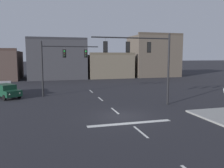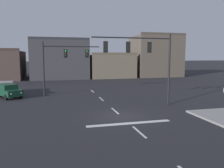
{
  "view_description": "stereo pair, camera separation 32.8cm",
  "coord_description": "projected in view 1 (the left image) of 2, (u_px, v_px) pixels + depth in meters",
  "views": [
    {
      "loc": [
        -5.68,
        -17.5,
        4.93
      ],
      "look_at": [
        -0.27,
        2.05,
        2.45
      ],
      "focal_mm": 36.93,
      "sensor_mm": 36.0,
      "label": 1
    },
    {
      "loc": [
        -5.36,
        -17.58,
        4.93
      ],
      "look_at": [
        -0.27,
        2.05,
        2.45
      ],
      "focal_mm": 36.93,
      "sensor_mm": 36.0,
      "label": 2
    }
  ],
  "objects": [
    {
      "name": "lane_centreline",
      "position": [
        115.0,
        111.0,
        20.75
      ],
      "size": [
        0.16,
        26.4,
        0.01
      ],
      "color": "silver",
      "rests_on": "ground"
    },
    {
      "name": "car_lot_middle",
      "position": [
        4.0,
        88.0,
        29.49
      ],
      "size": [
        2.35,
        4.61,
        1.61
      ],
      "color": "#9EA0A5",
      "rests_on": "ground"
    },
    {
      "name": "building_row",
      "position": [
        83.0,
        61.0,
        52.55
      ],
      "size": [
        45.51,
        11.99,
        10.08
      ],
      "color": "#473833",
      "rests_on": "ground"
    },
    {
      "name": "stop_bar_paint",
      "position": [
        130.0,
        123.0,
        16.93
      ],
      "size": [
        6.4,
        0.5,
        0.01
      ],
      "primitive_type": "cube",
      "color": "silver",
      "rests_on": "ground"
    },
    {
      "name": "signal_mast_far_side",
      "position": [
        59.0,
        59.0,
        28.17
      ],
      "size": [
        7.06,
        0.59,
        6.72
      ],
      "color": "black",
      "rests_on": "ground"
    },
    {
      "name": "car_lot_nearside",
      "position": [
        6.0,
        91.0,
        27.08
      ],
      "size": [
        3.89,
        4.68,
        1.61
      ],
      "color": "#143D28",
      "rests_on": "ground"
    },
    {
      "name": "ground_plane",
      "position": [
        122.0,
        116.0,
        18.84
      ],
      "size": [
        400.0,
        400.0,
        0.0
      ],
      "primitive_type": "plane",
      "color": "#232328"
    },
    {
      "name": "signal_mast_near_side",
      "position": [
        146.0,
        55.0,
        22.2
      ],
      "size": [
        7.93,
        0.41,
        7.13
      ],
      "color": "black",
      "rests_on": "ground"
    }
  ]
}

